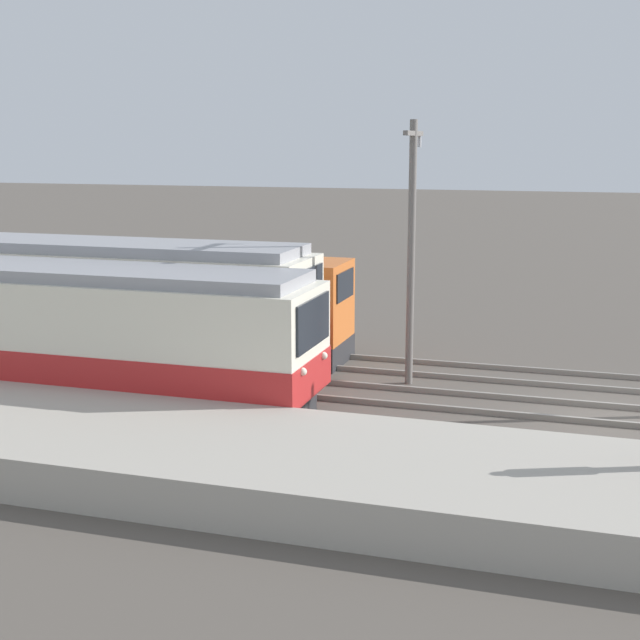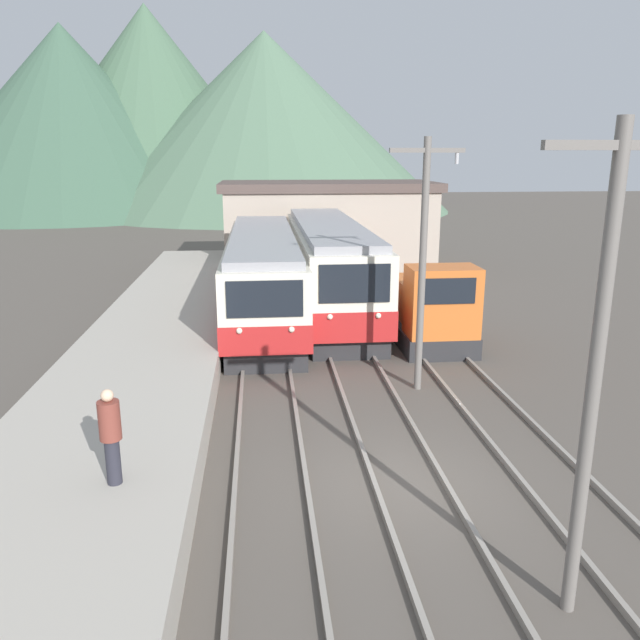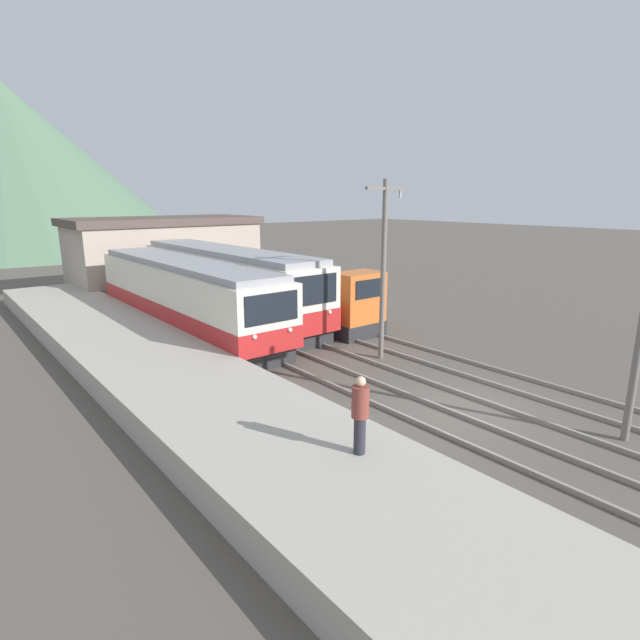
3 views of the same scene
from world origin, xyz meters
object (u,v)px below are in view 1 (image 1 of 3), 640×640
(shunting_locomotive, at_px, (277,320))
(commuter_train_left, at_px, (30,337))
(catenary_mast_mid, at_px, (411,243))
(commuter_train_center, at_px, (59,310))

(shunting_locomotive, bearing_deg, commuter_train_left, 142.41)
(commuter_train_left, distance_m, catenary_mast_mid, 10.01)
(shunting_locomotive, xyz_separation_m, catenary_mast_mid, (-1.49, -4.30, 2.60))
(catenary_mast_mid, bearing_deg, commuter_train_left, 116.16)
(commuter_train_center, xyz_separation_m, shunting_locomotive, (3.00, -5.45, -0.53))
(commuter_train_left, xyz_separation_m, catenary_mast_mid, (4.31, -8.77, 2.19))
(shunting_locomotive, bearing_deg, catenary_mast_mid, -109.12)
(commuter_train_left, xyz_separation_m, shunting_locomotive, (5.80, -4.46, -0.41))
(commuter_train_center, bearing_deg, catenary_mast_mid, -81.22)
(shunting_locomotive, relative_size, catenary_mast_mid, 0.68)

